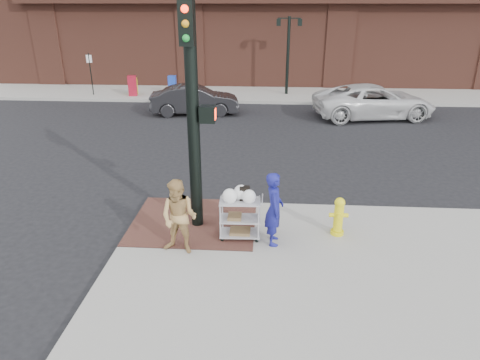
# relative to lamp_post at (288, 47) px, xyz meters

# --- Properties ---
(ground) EXTENTS (220.00, 220.00, 0.00)m
(ground) POSITION_rel_lamp_post_xyz_m (-2.00, -16.00, -2.62)
(ground) COLOR black
(ground) RESTS_ON ground
(sidewalk_far) EXTENTS (65.00, 36.00, 0.15)m
(sidewalk_far) POSITION_rel_lamp_post_xyz_m (10.50, 16.00, -2.54)
(sidewalk_far) COLOR gray
(sidewalk_far) RESTS_ON ground
(brick_curb_ramp) EXTENTS (2.80, 2.40, 0.01)m
(brick_curb_ramp) POSITION_rel_lamp_post_xyz_m (-2.60, -15.10, -2.46)
(brick_curb_ramp) COLOR #492522
(brick_curb_ramp) RESTS_ON sidewalk_near
(lamp_post) EXTENTS (1.32, 0.22, 4.00)m
(lamp_post) POSITION_rel_lamp_post_xyz_m (0.00, 0.00, 0.00)
(lamp_post) COLOR black
(lamp_post) RESTS_ON sidewalk_far
(parking_sign) EXTENTS (0.05, 0.05, 2.20)m
(parking_sign) POSITION_rel_lamp_post_xyz_m (-10.50, -1.00, -1.37)
(parking_sign) COLOR black
(parking_sign) RESTS_ON sidewalk_far
(traffic_signal_pole) EXTENTS (0.61, 0.51, 5.00)m
(traffic_signal_pole) POSITION_rel_lamp_post_xyz_m (-2.48, -15.23, 0.21)
(traffic_signal_pole) COLOR black
(traffic_signal_pole) RESTS_ON sidewalk_near
(woman_blue) EXTENTS (0.39, 0.58, 1.56)m
(woman_blue) POSITION_rel_lamp_post_xyz_m (-0.79, -15.89, -1.69)
(woman_blue) COLOR navy
(woman_blue) RESTS_ON sidewalk_near
(pedestrian_tan) EXTENTS (0.86, 0.73, 1.54)m
(pedestrian_tan) POSITION_rel_lamp_post_xyz_m (-2.65, -16.37, -1.70)
(pedestrian_tan) COLOR tan
(pedestrian_tan) RESTS_ON sidewalk_near
(sedan_dark) EXTENTS (4.18, 1.92, 1.33)m
(sedan_dark) POSITION_rel_lamp_post_xyz_m (-4.35, -4.34, -1.95)
(sedan_dark) COLOR black
(sedan_dark) RESTS_ON ground
(minivan_white) EXTENTS (5.60, 3.25, 1.47)m
(minivan_white) POSITION_rel_lamp_post_xyz_m (3.71, -4.47, -1.88)
(minivan_white) COLOR silver
(minivan_white) RESTS_ON ground
(utility_cart) EXTENTS (0.86, 0.50, 1.18)m
(utility_cart) POSITION_rel_lamp_post_xyz_m (-1.50, -15.74, -1.94)
(utility_cart) COLOR #A1A1A6
(utility_cart) RESTS_ON sidewalk_near
(fire_hydrant) EXTENTS (0.40, 0.28, 0.86)m
(fire_hydrant) POSITION_rel_lamp_post_xyz_m (0.60, -15.45, -2.03)
(fire_hydrant) COLOR yellow
(fire_hydrant) RESTS_ON sidewalk_near
(newsbox_red) EXTENTS (0.52, 0.49, 1.05)m
(newsbox_red) POSITION_rel_lamp_post_xyz_m (-8.27, -1.08, -1.94)
(newsbox_red) COLOR maroon
(newsbox_red) RESTS_ON sidewalk_far
(newsbox_yellow) EXTENTS (0.43, 0.40, 0.91)m
(newsbox_yellow) POSITION_rel_lamp_post_xyz_m (-8.31, -0.86, -2.01)
(newsbox_yellow) COLOR yellow
(newsbox_yellow) RESTS_ON sidewalk_far
(newsbox_blue) EXTENTS (0.43, 0.39, 0.98)m
(newsbox_blue) POSITION_rel_lamp_post_xyz_m (-6.25, -0.42, -1.98)
(newsbox_blue) COLOR #1A3CAE
(newsbox_blue) RESTS_ON sidewalk_far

